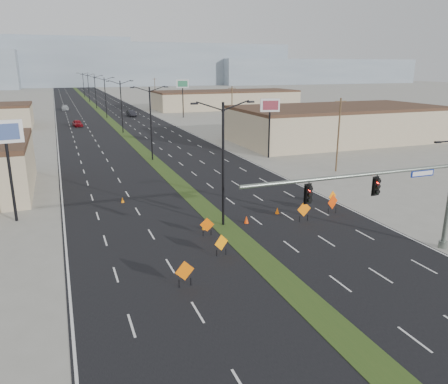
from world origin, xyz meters
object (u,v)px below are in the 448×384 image
object	(u,v)px
cone_0	(204,226)
car_far	(65,108)
construction_sign_0	(185,272)
cone_2	(277,211)
signal_mast	(398,190)
construction_sign_2	(207,225)
construction_sign_4	(333,202)
streetlight_4	(95,91)
streetlight_5	(88,87)
construction_sign_5	(332,197)
cone_3	(123,200)
pole_sign_west	(6,140)
car_mid	(131,113)
streetlight_6	(83,84)
pole_sign_east_near	(270,110)
cone_1	(246,220)
construction_sign_3	(304,210)
streetlight_2	(121,105)
pole_sign_east_far	(183,87)
car_left	(78,123)
construction_sign_1	(221,243)
streetlight_3	(105,96)
streetlight_1	(151,121)

from	to	relation	value
cone_0	car_far	bearing A→B (deg)	93.94
construction_sign_0	cone_2	xyz separation A→B (m)	(11.35, 9.97, -0.68)
signal_mast	car_far	bearing A→B (deg)	98.54
construction_sign_2	cone_0	bearing A→B (deg)	97.81
signal_mast	construction_sign_4	xyz separation A→B (m)	(1.49, 9.22, -3.72)
streetlight_4	streetlight_5	xyz separation A→B (m)	(0.00, 28.00, 0.00)
construction_sign_5	cone_2	world-z (taller)	construction_sign_5
cone_3	pole_sign_west	distance (m)	11.49
signal_mast	car_mid	xyz separation A→B (m)	(-2.13, 94.95, -3.99)
construction_sign_2	cone_3	size ratio (longest dim) A/B	2.76
streetlight_6	cone_3	xyz separation A→B (m)	(-6.86, -158.76, -5.15)
cone_2	pole_sign_east_near	world-z (taller)	pole_sign_east_near
cone_0	cone_1	world-z (taller)	cone_1
streetlight_6	cone_0	xyz separation A→B (m)	(-1.82, -168.41, -5.14)
streetlight_6	construction_sign_3	distance (m)	169.77
streetlight_2	car_mid	bearing A→B (deg)	77.49
streetlight_5	pole_sign_east_far	size ratio (longest dim) A/B	1.06
streetlight_4	car_mid	bearing A→B (deg)	-76.64
construction_sign_0	signal_mast	bearing A→B (deg)	-14.16
car_far	cone_0	xyz separation A→B (m)	(7.56, -109.87, -0.43)
construction_sign_2	cone_0	xyz separation A→B (m)	(0.18, 1.36, -0.58)
construction_sign_5	construction_sign_2	bearing A→B (deg)	173.79
cone_0	car_left	bearing A→B (deg)	95.02
streetlight_5	cone_0	distance (m)	140.52
car_left	construction_sign_5	world-z (taller)	car_left
construction_sign_3	cone_2	bearing A→B (deg)	111.13
car_mid	construction_sign_1	size ratio (longest dim) A/B	3.12
signal_mast	car_far	distance (m)	120.87
construction_sign_2	construction_sign_4	distance (m)	12.09
streetlight_3	cone_0	world-z (taller)	streetlight_3
construction_sign_4	construction_sign_1	bearing A→B (deg)	-177.33
streetlight_2	pole_sign_west	world-z (taller)	streetlight_2
car_left	pole_sign_west	world-z (taller)	pole_sign_west
cone_0	pole_sign_west	distance (m)	17.45
cone_2	construction_sign_0	bearing A→B (deg)	-138.69
streetlight_1	cone_2	world-z (taller)	streetlight_1
car_left	streetlight_6	bearing A→B (deg)	78.90
cone_2	cone_0	bearing A→B (deg)	-169.29
streetlight_1	car_far	world-z (taller)	streetlight_1
car_far	construction_sign_1	xyz separation A→B (m)	(7.11, -115.08, 0.21)
construction_sign_4	construction_sign_2	bearing A→B (deg)	165.91
streetlight_6	car_mid	bearing A→B (deg)	-85.58
signal_mast	construction_sign_4	size ratio (longest dim) A/B	9.02
streetlight_2	pole_sign_east_far	size ratio (longest dim) A/B	1.06
signal_mast	construction_sign_3	world-z (taller)	signal_mast
streetlight_3	car_far	bearing A→B (deg)	110.23
car_far	streetlight_6	bearing A→B (deg)	81.09
cone_2	pole_sign_east_far	world-z (taller)	pole_sign_east_far
streetlight_5	cone_3	xyz separation A→B (m)	(-6.86, -130.76, -5.15)
construction_sign_4	pole_sign_east_near	distance (m)	25.83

